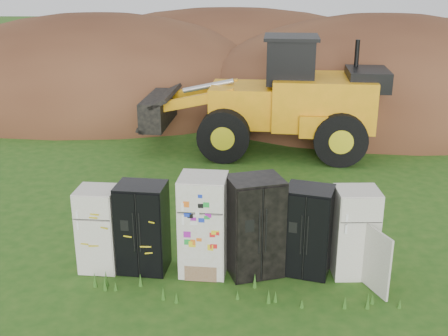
# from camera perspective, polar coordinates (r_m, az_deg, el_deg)

# --- Properties ---
(ground) EXTENTS (120.00, 120.00, 0.00)m
(ground) POSITION_cam_1_polar(r_m,az_deg,el_deg) (10.67, 0.50, -10.29)
(ground) COLOR #204F15
(ground) RESTS_ON ground
(fridge_leftmost) EXTENTS (0.73, 0.71, 1.58)m
(fridge_leftmost) POSITION_cam_1_polar(r_m,az_deg,el_deg) (10.64, -12.60, -6.06)
(fridge_leftmost) COLOR silver
(fridge_leftmost) RESTS_ON ground
(fridge_black_side) EXTENTS (0.94, 0.77, 1.68)m
(fridge_black_side) POSITION_cam_1_polar(r_m,az_deg,el_deg) (10.44, -8.26, -6.00)
(fridge_black_side) COLOR black
(fridge_black_side) RESTS_ON ground
(fridge_sticker) EXTENTS (0.89, 0.83, 1.87)m
(fridge_sticker) POSITION_cam_1_polar(r_m,az_deg,el_deg) (10.22, -2.10, -5.80)
(fridge_sticker) COLOR silver
(fridge_sticker) RESTS_ON ground
(fridge_dark_mid) EXTENTS (1.14, 1.02, 1.84)m
(fridge_dark_mid) POSITION_cam_1_polar(r_m,az_deg,el_deg) (10.21, 3.14, -5.92)
(fridge_dark_mid) COLOR black
(fridge_dark_mid) RESTS_ON ground
(fridge_black_right) EXTENTS (0.99, 0.89, 1.66)m
(fridge_black_right) POSITION_cam_1_polar(r_m,az_deg,el_deg) (10.36, 8.52, -6.30)
(fridge_black_right) COLOR black
(fridge_black_right) RESTS_ON ground
(fridge_open_door) EXTENTS (0.79, 0.73, 1.65)m
(fridge_open_door) POSITION_cam_1_polar(r_m,az_deg,el_deg) (10.46, 13.15, -6.38)
(fridge_open_door) COLOR silver
(fridge_open_door) RESTS_ON ground
(wheel_loader) EXTENTS (7.41, 3.38, 3.50)m
(wheel_loader) POSITION_cam_1_polar(r_m,az_deg,el_deg) (17.06, 3.67, 7.45)
(wheel_loader) COLOR orange
(wheel_loader) RESTS_ON ground
(dirt_mound_right) EXTENTS (15.22, 11.16, 7.59)m
(dirt_mound_right) POSITION_cam_1_polar(r_m,az_deg,el_deg) (23.12, 15.44, 5.53)
(dirt_mound_right) COLOR #412215
(dirt_mound_right) RESTS_ON ground
(dirt_mound_left) EXTENTS (16.48, 12.36, 7.31)m
(dirt_mound_left) POSITION_cam_1_polar(r_m,az_deg,el_deg) (25.02, -12.41, 6.80)
(dirt_mound_left) COLOR #412215
(dirt_mound_left) RESTS_ON ground
(dirt_mound_back) EXTENTS (20.05, 13.37, 7.26)m
(dirt_mound_back) POSITION_cam_1_polar(r_m,az_deg,el_deg) (28.15, 0.61, 8.63)
(dirt_mound_back) COLOR #412215
(dirt_mound_back) RESTS_ON ground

